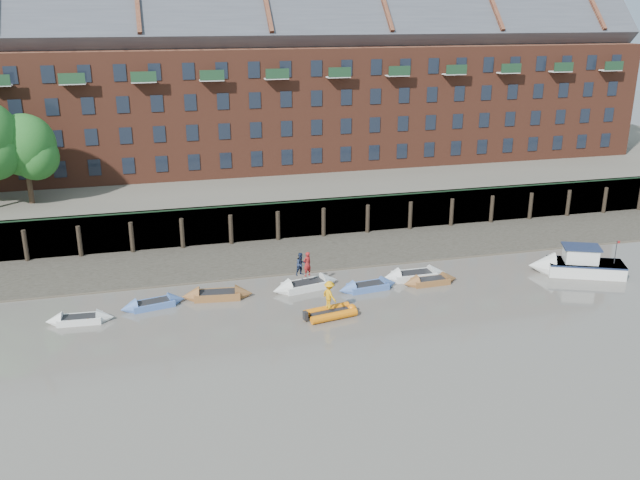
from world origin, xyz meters
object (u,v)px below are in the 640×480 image
object	(u,v)px
motor_launch	(570,265)
person_rib_crew	(329,295)
rowboat_0	(80,319)
rowboat_6	(430,281)
rowboat_1	(153,304)
person_rower_a	(307,264)
rowboat_5	(414,275)
rowboat_3	(306,285)
rib_tender	(332,312)
rowboat_2	(217,295)
rowboat_4	(368,287)
person_rower_b	(301,264)

from	to	relation	value
motor_launch	person_rib_crew	bearing A→B (deg)	30.84
rowboat_0	motor_launch	bearing A→B (deg)	3.24
rowboat_0	rowboat_6	xyz separation A→B (m)	(23.96, 0.30, -0.00)
rowboat_1	person_rower_a	world-z (taller)	person_rower_a
motor_launch	rowboat_1	bearing A→B (deg)	19.96
rowboat_0	person_rib_crew	world-z (taller)	person_rib_crew
rowboat_1	rowboat_5	size ratio (longest dim) A/B	0.90
rowboat_0	motor_launch	size ratio (longest dim) A/B	0.59
rowboat_0	person_rower_a	size ratio (longest dim) A/B	2.38
rowboat_6	rowboat_1	bearing A→B (deg)	175.16
rowboat_0	person_rib_crew	bearing A→B (deg)	-7.25
rowboat_1	rowboat_5	world-z (taller)	rowboat_5
rowboat_5	rowboat_6	world-z (taller)	rowboat_5
person_rower_a	person_rib_crew	distance (m)	4.77
rowboat_1	rowboat_3	distance (m)	10.56
rowboat_3	rib_tender	bearing A→B (deg)	-94.76
rowboat_5	motor_launch	bearing A→B (deg)	-9.70
rowboat_0	rowboat_3	world-z (taller)	rowboat_3
rowboat_6	motor_launch	size ratio (longest dim) A/B	0.59
rowboat_1	rowboat_0	bearing A→B (deg)	-176.93
rowboat_3	motor_launch	distance (m)	19.85
rowboat_2	person_rib_crew	bearing A→B (deg)	-28.06
rib_tender	person_rower_a	size ratio (longest dim) A/B	1.99
rowboat_0	rib_tender	size ratio (longest dim) A/B	1.20
rowboat_1	rib_tender	xyz separation A→B (m)	(11.15, -4.34, 0.04)
rowboat_5	rib_tender	size ratio (longest dim) A/B	1.39
rowboat_5	motor_launch	size ratio (longest dim) A/B	0.69
rowboat_2	rowboat_4	bearing A→B (deg)	0.66
rowboat_1	rowboat_6	size ratio (longest dim) A/B	1.06
rowboat_1	rowboat_2	bearing A→B (deg)	-6.91
rowboat_5	person_rib_crew	distance (m)	9.09
rowboat_1	rowboat_4	xyz separation A→B (m)	(14.76, -0.78, 0.01)
rib_tender	rowboat_4	bearing A→B (deg)	33.95
motor_launch	rowboat_5	bearing A→B (deg)	13.40
rowboat_0	motor_launch	xyz separation A→B (m)	(34.80, -0.46, 0.50)
rowboat_0	rowboat_1	world-z (taller)	rowboat_1
rowboat_5	person_rib_crew	xyz separation A→B (m)	(-7.74, -4.60, 1.23)
rowboat_1	rib_tender	size ratio (longest dim) A/B	1.25
rowboat_0	rowboat_4	distance (m)	19.28
rowboat_2	person_rower_b	xyz separation A→B (m)	(5.96, 0.33, 1.56)
rowboat_5	rowboat_6	size ratio (longest dim) A/B	1.18
rowboat_1	rowboat_3	bearing A→B (deg)	-9.29
rowboat_2	rowboat_6	size ratio (longest dim) A/B	1.18
person_rower_a	person_rib_crew	xyz separation A→B (m)	(0.31, -4.75, -0.38)
motor_launch	rowboat_3	bearing A→B (deg)	16.89
motor_launch	rowboat_0	bearing A→B (deg)	22.36
rowboat_1	person_rib_crew	world-z (taller)	person_rib_crew
rowboat_3	rowboat_4	xyz separation A→B (m)	(4.20, -1.26, -0.03)
rowboat_3	rowboat_5	bearing A→B (deg)	-13.06
rowboat_2	rib_tender	size ratio (longest dim) A/B	1.40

